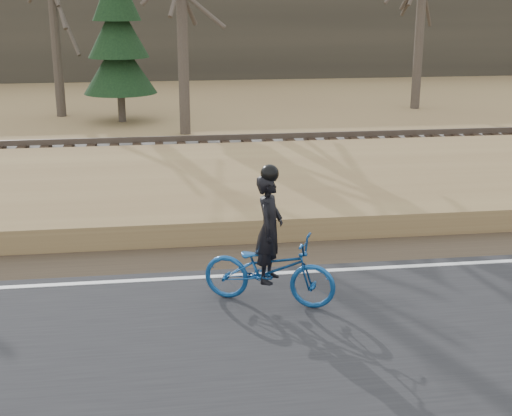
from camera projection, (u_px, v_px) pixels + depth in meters
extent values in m
plane|color=olive|center=(386.00, 276.00, 11.68)|extent=(120.00, 120.00, 0.00)
cube|color=black|center=(446.00, 345.00, 9.30)|extent=(120.00, 6.00, 0.06)
cube|color=silver|center=(382.00, 268.00, 11.85)|extent=(120.00, 0.12, 0.01)
cube|color=#473A2B|center=(365.00, 250.00, 12.82)|extent=(120.00, 1.60, 0.04)
cube|color=olive|center=(327.00, 195.00, 15.60)|extent=(120.00, 5.00, 0.44)
cube|color=slate|center=(294.00, 157.00, 19.21)|extent=(120.00, 3.00, 0.45)
cube|color=black|center=(294.00, 146.00, 19.12)|extent=(120.00, 2.40, 0.14)
cube|color=brown|center=(300.00, 146.00, 18.40)|extent=(120.00, 0.07, 0.15)
cube|color=brown|center=(290.00, 136.00, 19.76)|extent=(120.00, 0.07, 0.15)
cube|color=#383328|center=(220.00, 21.00, 39.27)|extent=(120.00, 4.00, 6.00)
imported|color=navy|center=(269.00, 269.00, 10.39)|extent=(2.09, 1.43, 1.04)
imported|color=black|center=(269.00, 229.00, 10.21)|extent=(0.58, 0.68, 1.59)
sphere|color=black|center=(270.00, 174.00, 9.98)|extent=(0.26, 0.26, 0.26)
cylinder|color=#4A4036|center=(182.00, 12.00, 22.45)|extent=(0.36, 0.36, 7.79)
cylinder|color=#4A4036|center=(121.00, 103.00, 25.64)|extent=(0.28, 0.28, 1.37)
cone|color=black|center=(119.00, 65.00, 25.25)|extent=(2.60, 2.60, 2.00)
cone|color=black|center=(117.00, 28.00, 24.89)|extent=(2.15, 2.15, 2.00)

